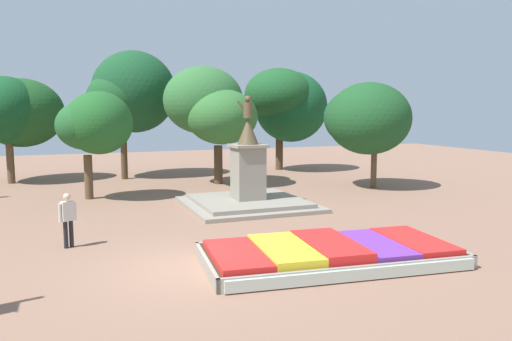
{
  "coord_description": "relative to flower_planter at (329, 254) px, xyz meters",
  "views": [
    {
      "loc": [
        -3.02,
        -12.72,
        4.27
      ],
      "look_at": [
        3.54,
        4.34,
        2.0
      ],
      "focal_mm": 35.0,
      "sensor_mm": 36.0,
      "label": 1
    }
  ],
  "objects": [
    {
      "name": "park_tree_far_right",
      "position": [
        -2.89,
        19.84,
        4.88
      ],
      "size": [
        5.48,
        5.03,
        7.82
      ],
      "color": "#4C3823",
      "rests_on": "ground_plane"
    },
    {
      "name": "flower_planter",
      "position": [
        0.0,
        0.0,
        0.0
      ],
      "size": [
        7.39,
        4.1,
        0.6
      ],
      "color": "#38281C",
      "rests_on": "ground_plane"
    },
    {
      "name": "park_tree_distant",
      "position": [
        -5.46,
        12.41,
        3.31
      ],
      "size": [
        3.47,
        3.27,
        5.07
      ],
      "color": "brown",
      "rests_on": "ground_plane"
    },
    {
      "name": "ground_plane",
      "position": [
        -3.74,
        0.84,
        -0.25
      ],
      "size": [
        74.78,
        74.78,
        0.0
      ],
      "primitive_type": "plane",
      "color": "#8C6651"
    },
    {
      "name": "statue_monument",
      "position": [
        0.66,
        8.37,
        0.59
      ],
      "size": [
        5.35,
        5.35,
        4.82
      ],
      "color": "gray",
      "rests_on": "ground_plane"
    },
    {
      "name": "park_tree_far_left",
      "position": [
        0.87,
        14.88,
        4.1
      ],
      "size": [
        4.9,
        5.05,
        6.62
      ],
      "color": "#4C3823",
      "rests_on": "ground_plane"
    },
    {
      "name": "pedestrian_near_planter",
      "position": [
        -6.78,
        4.21,
        0.74
      ],
      "size": [
        0.52,
        0.36,
        1.7
      ],
      "color": "black",
      "rests_on": "ground_plane"
    },
    {
      "name": "park_tree_mid_canopy",
      "position": [
        8.31,
        11.12,
        3.5
      ],
      "size": [
        4.52,
        4.7,
        5.66
      ],
      "color": "brown",
      "rests_on": "ground_plane"
    },
    {
      "name": "park_tree_behind_statue",
      "position": [
        7.49,
        19.27,
        4.49
      ],
      "size": [
        5.85,
        4.87,
        6.96
      ],
      "color": "#4C3823",
      "rests_on": "ground_plane"
    },
    {
      "name": "park_tree_street_side",
      "position": [
        -9.39,
        20.16,
        3.85
      ],
      "size": [
        5.19,
        5.0,
        6.11
      ],
      "color": "brown",
      "rests_on": "ground_plane"
    }
  ]
}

